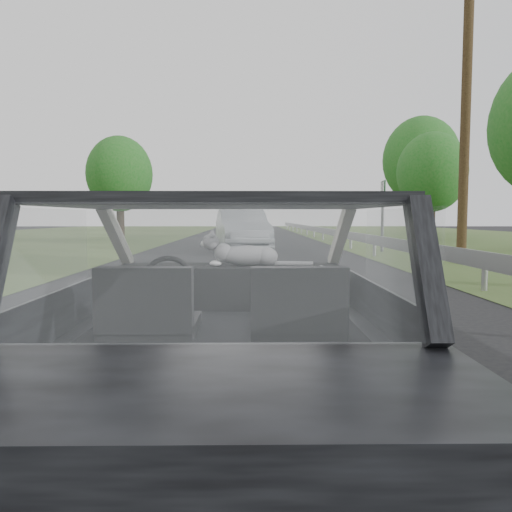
{
  "coord_description": "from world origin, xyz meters",
  "views": [
    {
      "loc": [
        0.14,
        -2.95,
        1.35
      ],
      "look_at": [
        0.19,
        0.51,
        1.08
      ],
      "focal_mm": 35.0,
      "sensor_mm": 36.0,
      "label": 1
    }
  ],
  "objects_px": {
    "other_car": "(242,230)",
    "utility_pole": "(466,116)",
    "subject_car": "(226,321)",
    "highway_sign": "(383,217)",
    "cat": "(247,254)"
  },
  "relations": [
    {
      "from": "cat",
      "to": "utility_pole",
      "type": "xyz_separation_m",
      "value": [
        6.1,
        10.66,
        3.09
      ]
    },
    {
      "from": "cat",
      "to": "utility_pole",
      "type": "relative_size",
      "value": 0.07
    },
    {
      "from": "subject_car",
      "to": "other_car",
      "type": "bearing_deg",
      "value": 90.53
    },
    {
      "from": "subject_car",
      "to": "highway_sign",
      "type": "height_order",
      "value": "highway_sign"
    },
    {
      "from": "subject_car",
      "to": "cat",
      "type": "relative_size",
      "value": 7.05
    },
    {
      "from": "utility_pole",
      "to": "subject_car",
      "type": "bearing_deg",
      "value": -118.97
    },
    {
      "from": "highway_sign",
      "to": "utility_pole",
      "type": "relative_size",
      "value": 0.33
    },
    {
      "from": "subject_car",
      "to": "utility_pole",
      "type": "bearing_deg",
      "value": 61.03
    },
    {
      "from": "subject_car",
      "to": "cat",
      "type": "bearing_deg",
      "value": 78.03
    },
    {
      "from": "other_car",
      "to": "highway_sign",
      "type": "distance_m",
      "value": 5.46
    },
    {
      "from": "cat",
      "to": "highway_sign",
      "type": "xyz_separation_m",
      "value": [
        5.14,
        15.64,
        0.28
      ]
    },
    {
      "from": "other_car",
      "to": "utility_pole",
      "type": "bearing_deg",
      "value": -47.88
    },
    {
      "from": "subject_car",
      "to": "other_car",
      "type": "distance_m",
      "value": 16.63
    },
    {
      "from": "cat",
      "to": "highway_sign",
      "type": "height_order",
      "value": "highway_sign"
    },
    {
      "from": "other_car",
      "to": "cat",
      "type": "bearing_deg",
      "value": -96.72
    }
  ]
}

